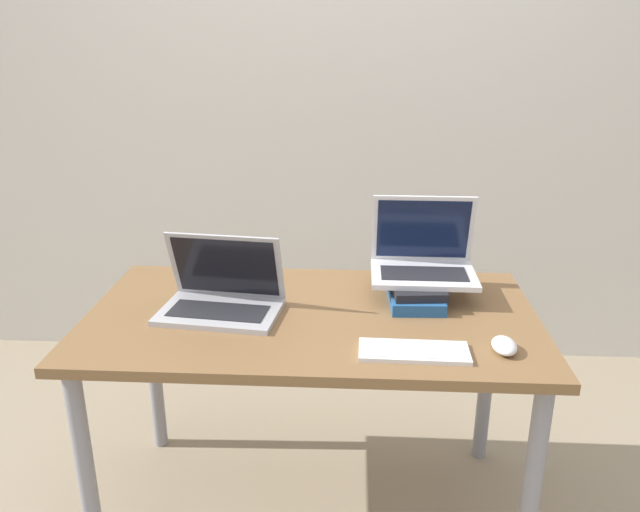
% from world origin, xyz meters
% --- Properties ---
extents(wall_back, '(8.00, 0.05, 2.70)m').
position_xyz_m(wall_back, '(0.00, 1.48, 1.35)').
color(wall_back, silver).
rests_on(wall_back, ground_plane).
extents(desk, '(1.33, 0.72, 0.71)m').
position_xyz_m(desk, '(0.00, 0.36, 0.62)').
color(desk, brown).
rests_on(desk, ground_plane).
extents(laptop_left, '(0.37, 0.27, 0.23)m').
position_xyz_m(laptop_left, '(-0.27, 0.36, 0.75)').
color(laptop_left, '#B2B2B7').
rests_on(laptop_left, desk).
extents(book_stack, '(0.18, 0.30, 0.06)m').
position_xyz_m(book_stack, '(0.31, 0.49, 0.74)').
color(book_stack, '#235693').
rests_on(book_stack, desk).
extents(laptop_on_books, '(0.32, 0.24, 0.24)m').
position_xyz_m(laptop_on_books, '(0.34, 0.54, 0.82)').
color(laptop_on_books, silver).
rests_on(laptop_on_books, book_stack).
extents(wireless_keyboard, '(0.29, 0.12, 0.01)m').
position_xyz_m(wireless_keyboard, '(0.28, 0.13, 0.71)').
color(wireless_keyboard, white).
rests_on(wireless_keyboard, desk).
extents(mouse, '(0.06, 0.10, 0.03)m').
position_xyz_m(mouse, '(0.52, 0.15, 0.72)').
color(mouse, white).
rests_on(mouse, desk).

